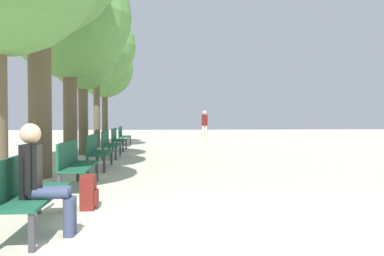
# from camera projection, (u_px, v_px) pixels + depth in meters

# --- Properties ---
(ground_plane) EXTENTS (80.00, 80.00, 0.00)m
(ground_plane) POSITION_uv_depth(u_px,v_px,m) (197.00, 232.00, 5.09)
(ground_plane) COLOR beige
(bench_row_0) EXTENTS (0.49, 1.85, 0.90)m
(bench_row_0) POSITION_uv_depth(u_px,v_px,m) (27.00, 188.00, 5.15)
(bench_row_0) COLOR #195138
(bench_row_0) RESTS_ON ground_plane
(bench_row_1) EXTENTS (0.49, 1.85, 0.90)m
(bench_row_1) POSITION_uv_depth(u_px,v_px,m) (75.00, 161.00, 8.21)
(bench_row_1) COLOR #195138
(bench_row_1) RESTS_ON ground_plane
(bench_row_2) EXTENTS (0.49, 1.85, 0.90)m
(bench_row_2) POSITION_uv_depth(u_px,v_px,m) (96.00, 149.00, 11.26)
(bench_row_2) COLOR #195138
(bench_row_2) RESTS_ON ground_plane
(bench_row_3) EXTENTS (0.49, 1.85, 0.90)m
(bench_row_3) POSITION_uv_depth(u_px,v_px,m) (109.00, 142.00, 14.31)
(bench_row_3) COLOR #195138
(bench_row_3) RESTS_ON ground_plane
(bench_row_4) EXTENTS (0.49, 1.85, 0.90)m
(bench_row_4) POSITION_uv_depth(u_px,v_px,m) (117.00, 138.00, 17.36)
(bench_row_4) COLOR #195138
(bench_row_4) RESTS_ON ground_plane
(bench_row_5) EXTENTS (0.49, 1.85, 0.90)m
(bench_row_5) POSITION_uv_depth(u_px,v_px,m) (123.00, 135.00, 20.41)
(bench_row_5) COLOR #195138
(bench_row_5) RESTS_ON ground_plane
(tree_row_2) EXTENTS (3.74, 3.74, 6.28)m
(tree_row_2) POSITION_uv_depth(u_px,v_px,m) (70.00, 17.00, 12.91)
(tree_row_2) COLOR brown
(tree_row_2) RESTS_ON ground_plane
(tree_row_3) EXTENTS (2.32, 2.32, 4.65)m
(tree_row_3) POSITION_uv_depth(u_px,v_px,m) (83.00, 59.00, 15.28)
(tree_row_3) COLOR brown
(tree_row_3) RESTS_ON ground_plane
(tree_row_4) EXTENTS (3.45, 3.45, 6.21)m
(tree_row_4) POSITION_uv_depth(u_px,v_px,m) (96.00, 47.00, 18.83)
(tree_row_4) COLOR brown
(tree_row_4) RESTS_ON ground_plane
(tree_row_5) EXTENTS (2.92, 2.92, 5.28)m
(tree_row_5) POSITION_uv_depth(u_px,v_px,m) (105.00, 70.00, 21.88)
(tree_row_5) COLOR brown
(tree_row_5) RESTS_ON ground_plane
(person_seated) EXTENTS (0.62, 0.35, 1.30)m
(person_seated) POSITION_uv_depth(u_px,v_px,m) (41.00, 177.00, 4.90)
(person_seated) COLOR #384260
(person_seated) RESTS_ON ground_plane
(backpack) EXTENTS (0.24, 0.37, 0.49)m
(backpack) POSITION_uv_depth(u_px,v_px,m) (89.00, 193.00, 6.35)
(backpack) COLOR maroon
(backpack) RESTS_ON ground_plane
(pedestrian_near) EXTENTS (0.35, 0.31, 1.72)m
(pedestrian_near) POSITION_uv_depth(u_px,v_px,m) (205.00, 124.00, 23.96)
(pedestrian_near) COLOR beige
(pedestrian_near) RESTS_ON ground_plane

